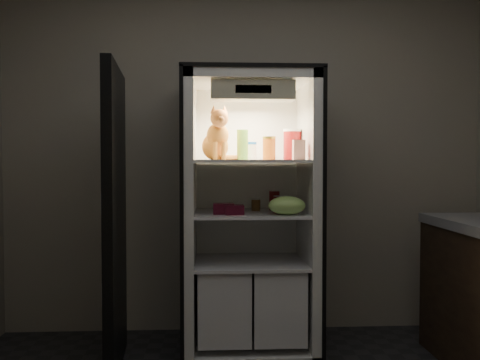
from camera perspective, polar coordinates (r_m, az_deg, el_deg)
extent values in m
plane|color=#A39C88|center=(4.05, 0.57, 3.00)|extent=(3.60, 0.00, 3.60)
cube|color=white|center=(3.93, 0.69, -3.17)|extent=(0.85, 0.06, 1.85)
cube|color=white|center=(3.61, -5.26, -3.64)|extent=(0.06, 0.70, 1.85)
cube|color=white|center=(3.66, 7.21, -3.56)|extent=(0.06, 0.70, 1.85)
cube|color=white|center=(3.64, 1.03, 10.55)|extent=(0.85, 0.70, 0.06)
cube|color=white|center=(3.81, 1.01, -17.16)|extent=(0.85, 0.70, 0.06)
cube|color=black|center=(3.61, -5.93, -3.64)|extent=(0.02, 0.72, 1.87)
cube|color=black|center=(3.67, 7.85, -3.56)|extent=(0.02, 0.72, 1.87)
cube|color=black|center=(3.64, 1.03, 11.21)|extent=(0.90, 0.72, 0.02)
cube|color=white|center=(3.57, 1.06, 2.01)|extent=(0.73, 0.62, 0.02)
cube|color=white|center=(3.58, 1.06, -3.59)|extent=(0.73, 0.62, 0.02)
cube|color=white|center=(3.68, -1.74, -12.64)|extent=(0.34, 0.58, 0.48)
cube|color=white|center=(3.70, 3.82, -12.54)|extent=(0.34, 0.58, 0.48)
cube|color=white|center=(3.63, 1.05, -8.78)|extent=(0.73, 0.62, 0.02)
cube|color=beige|center=(3.39, 1.33, 9.48)|extent=(0.52, 0.18, 0.12)
cube|color=black|center=(3.30, 1.44, 9.67)|extent=(0.22, 0.01, 0.05)
cube|color=black|center=(3.37, -13.16, -4.09)|extent=(0.13, 0.87, 1.85)
cube|color=white|center=(3.37, -13.37, -10.54)|extent=(0.11, 0.64, 0.12)
cube|color=white|center=(3.30, -13.44, -2.04)|extent=(0.11, 0.64, 0.12)
ellipsoid|color=#C95C19|center=(3.60, -2.67, 3.58)|extent=(0.21, 0.25, 0.19)
ellipsoid|color=#C95C19|center=(3.51, -2.40, 4.78)|extent=(0.17, 0.16, 0.16)
sphere|color=#C66126|center=(3.46, -2.22, 6.59)|extent=(0.14, 0.14, 0.12)
sphere|color=#C66126|center=(3.41, -2.06, 6.43)|extent=(0.06, 0.06, 0.05)
cone|color=#C66126|center=(3.47, -2.83, 7.54)|extent=(0.05, 0.05, 0.05)
cone|color=#C66126|center=(3.48, -1.67, 7.52)|extent=(0.05, 0.05, 0.05)
cylinder|color=#C95C19|center=(3.45, -2.68, 3.14)|extent=(0.03, 0.03, 0.12)
cylinder|color=#C95C19|center=(3.46, -1.75, 3.13)|extent=(0.03, 0.03, 0.12)
cylinder|color=#C95C19|center=(3.54, -0.87, 2.43)|extent=(0.19, 0.15, 0.03)
cylinder|color=green|center=(3.57, 0.27, 3.65)|extent=(0.08, 0.08, 0.18)
cylinder|color=green|center=(3.58, 0.27, 5.25)|extent=(0.08, 0.08, 0.02)
cylinder|color=white|center=(3.71, 1.10, 2.99)|extent=(0.09, 0.09, 0.11)
cylinder|color=blue|center=(3.71, 1.10, 3.94)|extent=(0.09, 0.09, 0.02)
cylinder|color=maroon|center=(3.60, 3.12, 3.29)|extent=(0.09, 0.09, 0.14)
cylinder|color=#AF962E|center=(3.61, 3.12, 4.53)|extent=(0.09, 0.09, 0.02)
cylinder|color=#A11519|center=(3.73, 5.60, 3.66)|extent=(0.12, 0.12, 0.20)
cylinder|color=white|center=(3.73, 5.60, 5.29)|extent=(0.13, 0.13, 0.02)
cube|color=white|center=(3.44, 6.29, 3.23)|extent=(0.07, 0.07, 0.13)
cylinder|color=black|center=(3.71, 3.68, -2.21)|extent=(0.07, 0.07, 0.13)
cylinder|color=#B2B2B2|center=(3.71, 3.69, -1.15)|extent=(0.07, 0.07, 0.00)
cylinder|color=black|center=(3.62, 4.79, -2.53)|extent=(0.06, 0.06, 0.11)
cylinder|color=#B2B2B2|center=(3.62, 4.80, -1.66)|extent=(0.06, 0.06, 0.00)
cylinder|color=black|center=(3.53, 4.08, -2.63)|extent=(0.06, 0.06, 0.11)
cylinder|color=#B2B2B2|center=(3.53, 4.08, -1.72)|extent=(0.06, 0.06, 0.00)
cylinder|color=#583819|center=(3.66, 1.71, -2.71)|extent=(0.06, 0.06, 0.08)
cylinder|color=#B2B2B2|center=(3.66, 1.71, -2.03)|extent=(0.06, 0.06, 0.01)
ellipsoid|color=#93BC58|center=(3.40, 5.02, -2.72)|extent=(0.24, 0.17, 0.12)
cube|color=#550E20|center=(3.46, -1.77, -3.07)|extent=(0.13, 0.13, 0.07)
cube|color=#550E20|center=(3.42, -0.59, -3.18)|extent=(0.12, 0.12, 0.06)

